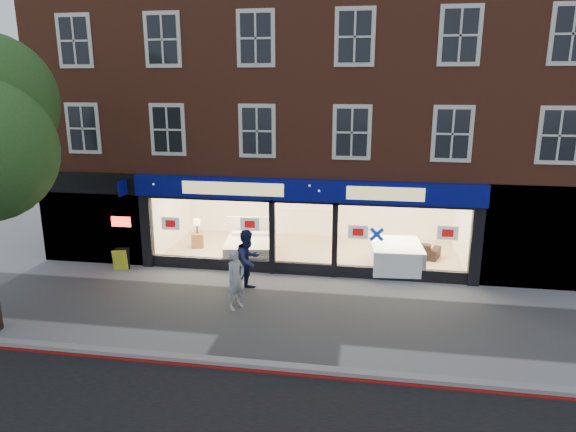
% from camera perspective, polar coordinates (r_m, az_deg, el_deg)
% --- Properties ---
extents(ground, '(120.00, 120.00, 0.00)m').
position_cam_1_polar(ground, '(14.70, 0.05, -10.73)').
color(ground, gray).
rests_on(ground, ground).
extents(kerb_line, '(60.00, 0.10, 0.01)m').
position_cam_1_polar(kerb_line, '(12.01, -2.44, -16.94)').
color(kerb_line, '#8C0A07').
rests_on(kerb_line, ground).
extents(kerb_stone, '(60.00, 0.25, 0.12)m').
position_cam_1_polar(kerb_stone, '(12.15, -2.24, -16.24)').
color(kerb_stone, gray).
rests_on(kerb_stone, ground).
extents(showroom_floor, '(11.00, 4.50, 0.10)m').
position_cam_1_polar(showroom_floor, '(19.51, 2.54, -4.08)').
color(showroom_floor, tan).
rests_on(showroom_floor, ground).
extents(building, '(19.00, 8.26, 10.30)m').
position_cam_1_polar(building, '(20.17, 3.30, 15.64)').
color(building, brown).
rests_on(building, ground).
extents(display_bed, '(2.12, 2.45, 1.25)m').
position_cam_1_polar(display_bed, '(18.89, -4.24, -3.46)').
color(display_bed, beige).
rests_on(display_bed, showroom_floor).
extents(bedside_table, '(0.55, 0.55, 0.55)m').
position_cam_1_polar(bedside_table, '(20.21, -10.00, -2.66)').
color(bedside_table, brown).
rests_on(bedside_table, showroom_floor).
extents(mattress_stack, '(1.84, 2.25, 0.84)m').
position_cam_1_polar(mattress_stack, '(18.08, 11.90, -4.34)').
color(mattress_stack, white).
rests_on(mattress_stack, showroom_floor).
extents(sofa, '(2.20, 1.42, 0.60)m').
position_cam_1_polar(sofa, '(19.50, 13.49, -3.41)').
color(sofa, black).
rests_on(sofa, showroom_floor).
extents(a_board, '(0.56, 0.43, 0.76)m').
position_cam_1_polar(a_board, '(18.67, -18.04, -4.61)').
color(a_board, yellow).
rests_on(a_board, ground).
extents(pedestrian_grey, '(0.68, 0.77, 1.76)m').
position_cam_1_polar(pedestrian_grey, '(14.74, -5.84, -7.00)').
color(pedestrian_grey, '#A8ACB0').
rests_on(pedestrian_grey, ground).
extents(pedestrian_blue, '(1.10, 1.18, 1.95)m').
position_cam_1_polar(pedestrian_blue, '(15.94, -4.48, -4.94)').
color(pedestrian_blue, '#191F48').
rests_on(pedestrian_blue, ground).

